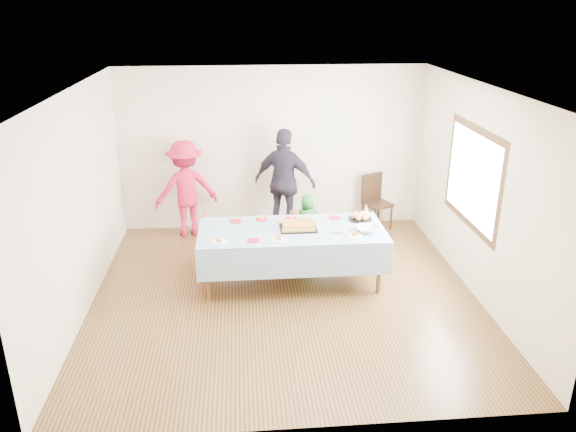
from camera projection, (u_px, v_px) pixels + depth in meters
name	position (u px, v px, depth m)	size (l,w,h in m)	color
ground	(285.00, 294.00, 7.45)	(5.00, 5.00, 0.00)	#442C13
room_walls	(289.00, 166.00, 6.82)	(5.04, 5.04, 2.72)	beige
party_table	(292.00, 233.00, 7.54)	(2.50, 1.10, 0.78)	#51301C
birthday_cake	(298.00, 226.00, 7.54)	(0.49, 0.38, 0.09)	black
rolls_tray	(360.00, 217.00, 7.85)	(0.33, 0.33, 0.10)	black
punch_bowl	(367.00, 229.00, 7.43)	(0.30, 0.30, 0.07)	silver
party_hat	(366.00, 210.00, 7.98)	(0.10, 0.10, 0.17)	white
fork_pile	(339.00, 230.00, 7.43)	(0.24, 0.18, 0.07)	white
plate_red_far_a	(236.00, 221.00, 7.78)	(0.17, 0.17, 0.01)	red
plate_red_far_b	(261.00, 219.00, 7.85)	(0.17, 0.17, 0.01)	red
plate_red_far_c	(292.00, 219.00, 7.86)	(0.20, 0.20, 0.01)	red
plate_red_far_d	(335.00, 218.00, 7.91)	(0.16, 0.16, 0.01)	red
plate_red_near	(253.00, 240.00, 7.17)	(0.16, 0.16, 0.01)	red
plate_white_left	(219.00, 242.00, 7.12)	(0.21, 0.21, 0.01)	white
plate_white_mid	(279.00, 239.00, 7.19)	(0.20, 0.20, 0.01)	white
plate_white_right	(355.00, 236.00, 7.31)	(0.22, 0.22, 0.01)	white
dining_chair	(375.00, 198.00, 9.52)	(0.53, 0.53, 0.92)	black
toddler_left	(206.00, 239.00, 8.16)	(0.29, 0.19, 0.80)	#CC4019
toddler_mid	(307.00, 221.00, 8.78)	(0.42, 0.27, 0.85)	#26722D
toddler_right	(293.00, 234.00, 8.38)	(0.38, 0.29, 0.78)	#AB7450
adult_left	(186.00, 189.00, 9.10)	(1.03, 0.59, 1.59)	#C01839
adult_right	(285.00, 183.00, 9.11)	(1.04, 0.43, 1.77)	#292533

